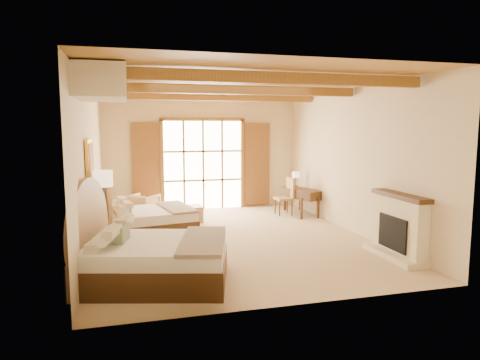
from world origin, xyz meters
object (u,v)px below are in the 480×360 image
object	(u,v)px
bed_near	(145,256)
armchair	(143,206)
bed_far	(141,219)
nightstand	(108,246)
desk	(301,201)

from	to	relation	value
bed_near	armchair	distance (m)	4.72
bed_far	bed_near	bearing A→B (deg)	-101.29
nightstand	bed_near	bearing A→B (deg)	-74.52
bed_near	desk	size ratio (longest dim) A/B	1.79
desk	bed_near	bearing A→B (deg)	-155.99
bed_far	armchair	distance (m)	1.83
armchair	bed_near	bearing A→B (deg)	124.87
bed_near	armchair	bearing A→B (deg)	102.95
bed_far	armchair	bearing A→B (deg)	76.62
bed_near	bed_far	size ratio (longest dim) A/B	1.18
bed_near	nightstand	distance (m)	1.36
nightstand	armchair	xyz separation A→B (m)	(0.72, 3.50, 0.04)
nightstand	bed_far	bearing A→B (deg)	58.84
desk	bed_far	bearing A→B (deg)	176.58
nightstand	desk	size ratio (longest dim) A/B	0.40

